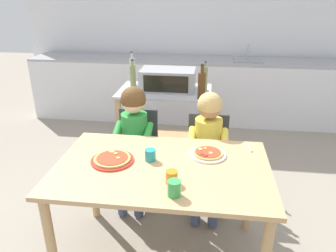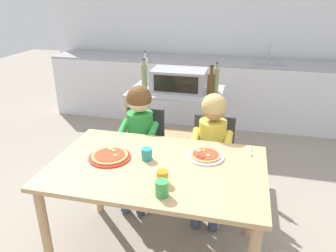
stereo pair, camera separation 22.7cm
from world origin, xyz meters
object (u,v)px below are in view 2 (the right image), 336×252
at_px(bottle_dark_olive_oil, 216,80).
at_px(pizza_plate_white, 205,156).
at_px(child_in_green_shirt, 138,130).
at_px(pizza_plate_red_rimmed, 110,156).
at_px(drinking_cup_green, 162,188).
at_px(bottle_clear_vinegar, 211,86).
at_px(kitchen_island_cart, 176,117).
at_px(bottle_squat_spirits, 144,77).
at_px(dining_chair_left, 143,147).
at_px(bottle_slim_sauce, 146,71).
at_px(drinking_cup_teal, 147,154).
at_px(child_in_yellow_shirt, 211,142).
at_px(drinking_cup_orange, 162,177).
at_px(toaster_oven, 179,80).
at_px(dining_table, 157,178).
at_px(serving_spoon, 251,151).
at_px(dining_chair_right, 212,157).

distance_m(bottle_dark_olive_oil, pizza_plate_white, 1.17).
relative_size(child_in_green_shirt, pizza_plate_red_rimmed, 3.72).
bearing_deg(drinking_cup_green, bottle_clear_vinegar, 86.00).
height_order(kitchen_island_cart, bottle_squat_spirits, bottle_squat_spirits).
bearing_deg(dining_chair_left, bottle_slim_sauce, 104.61).
bearing_deg(bottle_squat_spirits, drinking_cup_green, -69.45).
bearing_deg(drinking_cup_teal, drinking_cup_green, -61.72).
bearing_deg(drinking_cup_green, pizza_plate_red_rimmed, 143.75).
distance_m(bottle_slim_sauce, drinking_cup_green, 1.90).
relative_size(child_in_yellow_shirt, drinking_cup_orange, 13.27).
bearing_deg(toaster_oven, pizza_plate_white, -69.85).
height_order(bottle_clear_vinegar, pizza_plate_red_rimmed, bottle_clear_vinegar).
xyz_separation_m(bottle_dark_olive_oil, child_in_yellow_shirt, (0.06, -0.76, -0.30)).
relative_size(bottle_clear_vinegar, bottle_slim_sauce, 0.93).
xyz_separation_m(drinking_cup_teal, drinking_cup_green, (0.20, -0.37, 0.01)).
bearing_deg(bottle_slim_sauce, dining_chair_left, -75.39).
bearing_deg(bottle_dark_olive_oil, bottle_clear_vinegar, -95.30).
relative_size(bottle_squat_spirits, dining_table, 0.23).
height_order(bottle_clear_vinegar, bottle_slim_sauce, bottle_slim_sauce).
distance_m(dining_chair_left, child_in_green_shirt, 0.24).
bearing_deg(bottle_dark_olive_oil, drinking_cup_orange, -95.57).
relative_size(bottle_squat_spirits, pizza_plate_white, 1.29).
xyz_separation_m(bottle_clear_vinegar, pizza_plate_red_rimmed, (-0.54, -1.07, -0.22)).
bearing_deg(dining_chair_left, drinking_cup_orange, -65.51).
distance_m(bottle_clear_vinegar, serving_spoon, 0.87).
bearing_deg(drinking_cup_green, bottle_squat_spirits, 110.55).
bearing_deg(dining_chair_right, bottle_slim_sauce, 136.02).
relative_size(dining_table, drinking_cup_teal, 17.67).
height_order(child_in_yellow_shirt, pizza_plate_red_rimmed, child_in_yellow_shirt).
relative_size(kitchen_island_cart, pizza_plate_red_rimmed, 3.30).
distance_m(toaster_oven, dining_table, 1.37).
relative_size(toaster_oven, drinking_cup_orange, 6.85).
bearing_deg(bottle_dark_olive_oil, dining_chair_right, -84.94).
distance_m(child_in_yellow_shirt, drinking_cup_orange, 0.79).
height_order(kitchen_island_cart, drinking_cup_green, kitchen_island_cart).
bearing_deg(dining_chair_left, bottle_dark_olive_oil, 46.67).
bearing_deg(drinking_cup_teal, child_in_yellow_shirt, 53.35).
bearing_deg(pizza_plate_white, kitchen_island_cart, 111.51).
height_order(bottle_slim_sauce, child_in_green_shirt, bottle_slim_sauce).
distance_m(bottle_dark_olive_oil, dining_chair_right, 0.82).
relative_size(dining_chair_left, child_in_green_shirt, 0.77).
height_order(kitchen_island_cart, bottle_dark_olive_oil, bottle_dark_olive_oil).
distance_m(drinking_cup_teal, drinking_cup_green, 0.42).
height_order(bottle_dark_olive_oil, dining_chair_left, bottle_dark_olive_oil).
bearing_deg(dining_chair_right, bottle_dark_olive_oil, 95.06).
distance_m(pizza_plate_white, drinking_cup_teal, 0.39).
relative_size(bottle_squat_spirits, child_in_yellow_shirt, 0.31).
height_order(dining_chair_right, drinking_cup_teal, drinking_cup_teal).
height_order(bottle_squat_spirits, dining_chair_left, bottle_squat_spirits).
distance_m(dining_table, drinking_cup_teal, 0.17).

